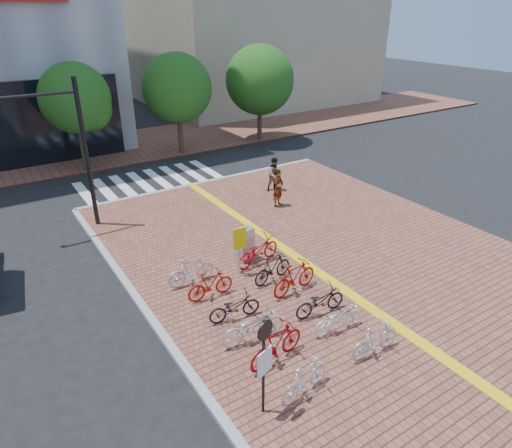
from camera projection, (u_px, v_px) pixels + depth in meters
ground at (300, 316)px, 14.26m from camera, size 120.00×120.00×0.00m
sidewalk at (509, 374)px, 11.92m from camera, size 14.00×34.00×0.15m
tactile_strip at (487, 388)px, 11.39m from camera, size 0.40×34.00×0.01m
kerb_north at (208, 182)px, 24.76m from camera, size 14.00×0.25×0.15m
far_sidewalk at (104, 150)px, 30.09m from camera, size 70.00×8.00×0.15m
building_beige at (246, 1)px, 43.32m from camera, size 20.00×18.00×18.00m
crosswalk at (150, 181)px, 25.08m from camera, size 7.50×4.00×0.01m
street_trees at (193, 88)px, 28.13m from camera, size 16.20×4.60×6.35m
bike_0 at (305, 379)px, 11.02m from camera, size 1.67×0.73×0.97m
bike_1 at (277, 344)px, 12.02m from camera, size 1.93×0.82×1.12m
bike_2 at (253, 326)px, 12.78m from camera, size 1.99×0.88×1.01m
bike_3 at (234, 307)px, 13.72m from camera, size 1.69×0.80×0.86m
bike_4 at (210, 285)px, 14.72m from camera, size 1.62×0.49×0.97m
bike_5 at (191, 270)px, 15.44m from camera, size 1.71×0.50×1.03m
bike_6 at (375, 339)px, 12.31m from camera, size 1.66×0.52×0.99m
bike_7 at (338, 319)px, 13.20m from camera, size 1.71×0.71×0.88m
bike_8 at (320, 301)px, 13.94m from camera, size 1.79×0.75×0.92m
bike_9 at (295, 277)px, 14.97m from camera, size 1.90×0.75×1.11m
bike_10 at (273, 268)px, 15.61m from camera, size 1.71×0.73×1.00m
bike_11 at (258, 251)px, 16.67m from camera, size 2.06×1.05×1.03m
pedestrian_a at (278, 188)px, 21.30m from camera, size 0.79×0.69×1.82m
pedestrian_b at (275, 174)px, 23.13m from camera, size 0.91×0.75×1.71m
utility_box at (245, 244)px, 16.85m from camera, size 0.65×0.52×1.28m
yellow_sign at (239, 243)px, 15.66m from camera, size 0.49×0.13×1.82m
notice_sign at (264, 357)px, 9.99m from camera, size 0.48×0.19×2.67m
traffic_light_pole at (43, 131)px, 17.36m from camera, size 3.33×1.28×6.20m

